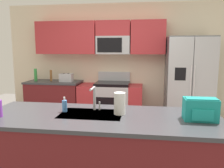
# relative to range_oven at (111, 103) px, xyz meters

# --- Properties ---
(ground_plane) EXTENTS (9.00, 9.00, 0.00)m
(ground_plane) POSITION_rel_range_oven_xyz_m (0.18, -1.80, -0.44)
(ground_plane) COLOR #66605B
(ground_plane) RESTS_ON ground
(kitchen_wall_unit) EXTENTS (5.20, 0.43, 2.60)m
(kitchen_wall_unit) POSITION_rel_range_oven_xyz_m (0.04, 0.28, 1.03)
(kitchen_wall_unit) COLOR beige
(kitchen_wall_unit) RESTS_ON ground
(back_counter) EXTENTS (1.20, 0.63, 0.90)m
(back_counter) POSITION_rel_range_oven_xyz_m (-1.29, -0.00, 0.01)
(back_counter) COLOR maroon
(back_counter) RESTS_ON ground
(range_oven) EXTENTS (1.36, 0.61, 1.10)m
(range_oven) POSITION_rel_range_oven_xyz_m (0.00, 0.00, 0.00)
(range_oven) COLOR #B7BABF
(range_oven) RESTS_ON ground
(refrigerator) EXTENTS (0.90, 0.76, 1.85)m
(refrigerator) POSITION_rel_range_oven_xyz_m (1.60, -0.07, 0.48)
(refrigerator) COLOR #4C4F54
(refrigerator) RESTS_ON ground
(island_counter) EXTENTS (2.57, 0.97, 0.90)m
(island_counter) POSITION_rel_range_oven_xyz_m (0.24, -2.45, 0.01)
(island_counter) COLOR maroon
(island_counter) RESTS_ON ground
(toaster) EXTENTS (0.28, 0.16, 0.18)m
(toaster) POSITION_rel_range_oven_xyz_m (-0.98, -0.05, 0.55)
(toaster) COLOR #B7BABF
(toaster) RESTS_ON back_counter
(pepper_mill) EXTENTS (0.05, 0.05, 0.25)m
(pepper_mill) POSITION_rel_range_oven_xyz_m (-1.35, -0.00, 0.58)
(pepper_mill) COLOR brown
(pepper_mill) RESTS_ON back_counter
(bottle_green) EXTENTS (0.07, 0.07, 0.27)m
(bottle_green) POSITION_rel_range_oven_xyz_m (-1.69, -0.04, 0.59)
(bottle_green) COLOR green
(bottle_green) RESTS_ON back_counter
(sink_faucet) EXTENTS (0.08, 0.21, 0.28)m
(sink_faucet) POSITION_rel_range_oven_xyz_m (0.14, -2.26, 0.62)
(sink_faucet) COLOR #B7BABF
(sink_faucet) RESTS_ON island_counter
(soap_dispenser) EXTENTS (0.06, 0.06, 0.17)m
(soap_dispenser) POSITION_rel_range_oven_xyz_m (-0.18, -2.36, 0.53)
(soap_dispenser) COLOR #4C8CD8
(soap_dispenser) RESTS_ON island_counter
(paper_towel_roll) EXTENTS (0.12, 0.12, 0.24)m
(paper_towel_roll) POSITION_rel_range_oven_xyz_m (0.45, -2.37, 0.58)
(paper_towel_roll) COLOR white
(paper_towel_roll) RESTS_ON island_counter
(backpack) EXTENTS (0.32, 0.22, 0.23)m
(backpack) POSITION_rel_range_oven_xyz_m (1.27, -2.47, 0.57)
(backpack) COLOR teal
(backpack) RESTS_ON island_counter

